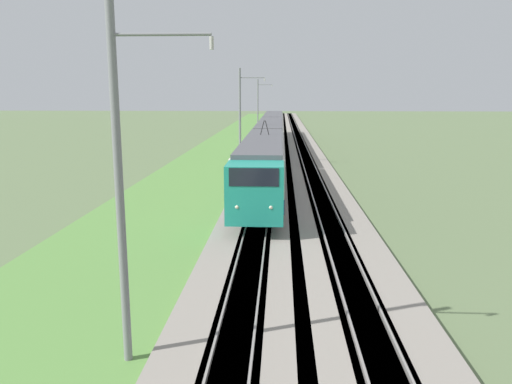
# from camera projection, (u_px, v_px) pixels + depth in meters

# --- Properties ---
(ballast_main) EXTENTS (240.00, 4.40, 0.30)m
(ballast_main) POSITION_uv_depth(u_px,v_px,m) (270.00, 159.00, 54.25)
(ballast_main) COLOR gray
(ballast_main) RESTS_ON ground
(ballast_adjacent) EXTENTS (240.00, 4.40, 0.30)m
(ballast_adjacent) POSITION_uv_depth(u_px,v_px,m) (306.00, 159.00, 54.06)
(ballast_adjacent) COLOR gray
(ballast_adjacent) RESTS_ON ground
(track_main) EXTENTS (240.00, 1.57, 0.45)m
(track_main) POSITION_uv_depth(u_px,v_px,m) (270.00, 159.00, 54.25)
(track_main) COLOR #4C4238
(track_main) RESTS_ON ground
(track_adjacent) EXTENTS (240.00, 1.57, 0.45)m
(track_adjacent) POSITION_uv_depth(u_px,v_px,m) (306.00, 159.00, 54.06)
(track_adjacent) COLOR #4C4238
(track_adjacent) RESTS_ON ground
(grass_verge) EXTENTS (240.00, 8.65, 0.12)m
(grass_verge) POSITION_uv_depth(u_px,v_px,m) (216.00, 159.00, 54.57)
(grass_verge) COLOR #5B8E42
(grass_verge) RESTS_ON ground
(passenger_train) EXTENTS (65.47, 2.91, 5.17)m
(passenger_train) POSITION_uv_depth(u_px,v_px,m) (270.00, 136.00, 55.42)
(passenger_train) COLOR teal
(passenger_train) RESTS_ON ground
(catenary_mast_near) EXTENTS (0.22, 2.56, 9.42)m
(catenary_mast_near) POSITION_uv_depth(u_px,v_px,m) (121.00, 187.00, 12.51)
(catenary_mast_near) COLOR slate
(catenary_mast_near) RESTS_ON ground
(catenary_mast_mid) EXTENTS (0.22, 2.56, 9.52)m
(catenary_mast_mid) POSITION_uv_depth(u_px,v_px,m) (240.00, 117.00, 48.54)
(catenary_mast_mid) COLOR slate
(catenary_mast_mid) RESTS_ON ground
(catenary_mast_far) EXTENTS (0.22, 2.56, 9.45)m
(catenary_mast_far) POSITION_uv_depth(u_px,v_px,m) (258.00, 107.00, 84.57)
(catenary_mast_far) COLOR slate
(catenary_mast_far) RESTS_ON ground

